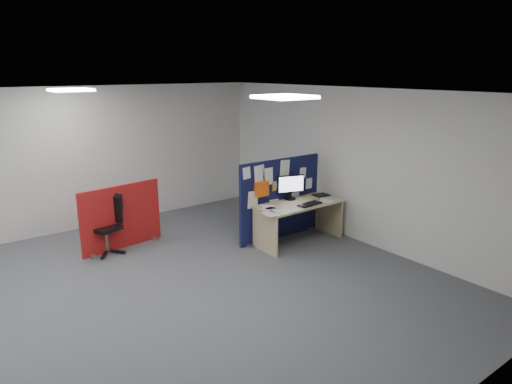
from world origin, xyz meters
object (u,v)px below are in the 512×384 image
monitor_main (290,186)px  office_chair (110,220)px  main_desk (297,212)px  red_divider (122,218)px  navy_divider (279,199)px

monitor_main → office_chair: (-2.83, 1.35, -0.42)m
main_desk → red_divider: size_ratio=1.08×
main_desk → office_chair: bearing=150.6°
monitor_main → office_chair: bearing=173.2°
main_desk → monitor_main: monitor_main is taller
red_divider → office_chair: bearing=-179.9°
main_desk → red_divider: bearing=148.1°
main_desk → monitor_main: (0.03, 0.23, 0.42)m
navy_divider → red_divider: (-2.47, 1.25, -0.20)m
office_chair → navy_divider: bearing=-44.0°
navy_divider → red_divider: bearing=153.1°
monitor_main → office_chair: 3.16m
main_desk → red_divider: (-2.59, 1.61, -0.01)m
main_desk → red_divider: 3.05m
main_desk → red_divider: red_divider is taller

